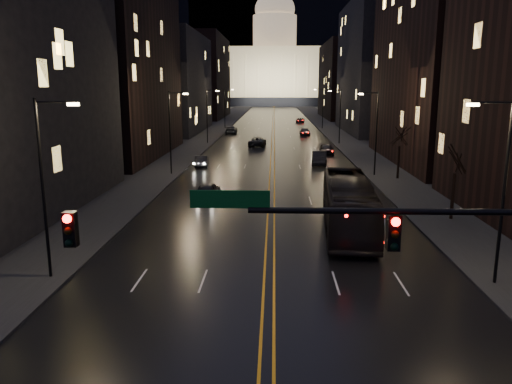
# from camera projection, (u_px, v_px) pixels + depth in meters

# --- Properties ---
(road) EXTENTS (20.00, 320.00, 0.02)m
(road) POSITION_uv_depth(u_px,v_px,m) (274.00, 120.00, 142.01)
(road) COLOR black
(road) RESTS_ON ground
(sidewalk_left) EXTENTS (8.00, 320.00, 0.16)m
(sidewalk_left) POSITION_uv_depth(u_px,v_px,m) (225.00, 120.00, 142.50)
(sidewalk_left) COLOR black
(sidewalk_left) RESTS_ON ground
(sidewalk_right) EXTENTS (8.00, 320.00, 0.16)m
(sidewalk_right) POSITION_uv_depth(u_px,v_px,m) (323.00, 120.00, 141.50)
(sidewalk_right) COLOR black
(sidewalk_right) RESTS_ON ground
(center_line) EXTENTS (0.62, 320.00, 0.01)m
(center_line) POSITION_uv_depth(u_px,v_px,m) (274.00, 120.00, 142.01)
(center_line) COLOR orange
(center_line) RESTS_ON road
(building_left_mid) EXTENTS (12.00, 30.00, 28.00)m
(building_left_mid) POSITION_uv_depth(u_px,v_px,m) (114.00, 51.00, 65.57)
(building_left_mid) COLOR black
(building_left_mid) RESTS_ON ground
(building_left_far) EXTENTS (12.00, 34.00, 20.00)m
(building_left_far) POSITION_uv_depth(u_px,v_px,m) (173.00, 83.00, 103.54)
(building_left_far) COLOR black
(building_left_far) RESTS_ON ground
(building_left_dist) EXTENTS (12.00, 40.00, 24.00)m
(building_left_dist) POSITION_uv_depth(u_px,v_px,m) (204.00, 77.00, 150.04)
(building_left_dist) COLOR black
(building_left_dist) RESTS_ON ground
(building_right_tall) EXTENTS (12.00, 30.00, 38.00)m
(building_right_tall) POSITION_uv_depth(u_px,v_px,m) (451.00, 4.00, 59.11)
(building_right_tall) COLOR black
(building_right_tall) RESTS_ON ground
(building_right_mid) EXTENTS (12.00, 34.00, 26.00)m
(building_right_mid) POSITION_uv_depth(u_px,v_px,m) (377.00, 68.00, 101.41)
(building_right_mid) COLOR black
(building_right_mid) RESTS_ON ground
(building_right_dist) EXTENTS (12.00, 40.00, 22.00)m
(building_right_dist) POSITION_uv_depth(u_px,v_px,m) (344.00, 81.00, 148.74)
(building_right_dist) COLOR black
(building_right_dist) RESTS_ON ground
(mountain_ridge) EXTENTS (520.00, 60.00, 130.00)m
(mountain_ridge) POSITION_uv_depth(u_px,v_px,m) (329.00, 10.00, 371.33)
(mountain_ridge) COLOR black
(mountain_ridge) RESTS_ON ground
(capitol) EXTENTS (90.00, 50.00, 58.50)m
(capitol) POSITION_uv_depth(u_px,v_px,m) (274.00, 71.00, 255.71)
(capitol) COLOR black
(capitol) RESTS_ON ground
(traffic_signal) EXTENTS (17.29, 0.45, 7.00)m
(traffic_signal) POSITION_uv_depth(u_px,v_px,m) (481.00, 251.00, 13.69)
(traffic_signal) COLOR black
(traffic_signal) RESTS_ON ground
(streetlamp_right_near) EXTENTS (2.13, 0.25, 9.00)m
(streetlamp_right_near) POSITION_uv_depth(u_px,v_px,m) (501.00, 183.00, 23.29)
(streetlamp_right_near) COLOR black
(streetlamp_right_near) RESTS_ON ground
(streetlamp_left_near) EXTENTS (2.13, 0.25, 9.00)m
(streetlamp_left_near) POSITION_uv_depth(u_px,v_px,m) (46.00, 180.00, 24.07)
(streetlamp_left_near) COLOR black
(streetlamp_left_near) RESTS_ON ground
(streetlamp_right_mid) EXTENTS (2.13, 0.25, 9.00)m
(streetlamp_right_mid) POSITION_uv_depth(u_px,v_px,m) (375.00, 129.00, 52.61)
(streetlamp_right_mid) COLOR black
(streetlamp_right_mid) RESTS_ON ground
(streetlamp_left_mid) EXTENTS (2.13, 0.25, 9.00)m
(streetlamp_left_mid) POSITION_uv_depth(u_px,v_px,m) (172.00, 128.00, 53.39)
(streetlamp_left_mid) COLOR black
(streetlamp_left_mid) RESTS_ON ground
(streetlamp_right_far) EXTENTS (2.13, 0.25, 9.00)m
(streetlamp_right_far) POSITION_uv_depth(u_px,v_px,m) (339.00, 113.00, 81.93)
(streetlamp_right_far) COLOR black
(streetlamp_right_far) RESTS_ON ground
(streetlamp_left_far) EXTENTS (2.13, 0.25, 9.00)m
(streetlamp_left_far) POSITION_uv_depth(u_px,v_px,m) (208.00, 113.00, 82.70)
(streetlamp_left_far) COLOR black
(streetlamp_left_far) RESTS_ON ground
(streetlamp_right_dist) EXTENTS (2.13, 0.25, 9.00)m
(streetlamp_right_dist) POSITION_uv_depth(u_px,v_px,m) (322.00, 106.00, 111.25)
(streetlamp_right_dist) COLOR black
(streetlamp_right_dist) RESTS_ON ground
(streetlamp_left_dist) EXTENTS (2.13, 0.25, 9.00)m
(streetlamp_left_dist) POSITION_uv_depth(u_px,v_px,m) (226.00, 106.00, 112.02)
(streetlamp_left_dist) COLOR black
(streetlamp_left_dist) RESTS_ON ground
(tree_right_mid) EXTENTS (2.40, 2.40, 6.65)m
(tree_right_mid) POSITION_uv_depth(u_px,v_px,m) (456.00, 159.00, 35.06)
(tree_right_mid) COLOR black
(tree_right_mid) RESTS_ON ground
(tree_right_far) EXTENTS (2.40, 2.40, 6.65)m
(tree_right_far) POSITION_uv_depth(u_px,v_px,m) (400.00, 136.00, 50.69)
(tree_right_far) COLOR black
(tree_right_far) RESTS_ON ground
(bus) EXTENTS (3.88, 12.89, 3.54)m
(bus) POSITION_uv_depth(u_px,v_px,m) (348.00, 205.00, 33.16)
(bus) COLOR black
(bus) RESTS_ON ground
(oncoming_car_a) EXTENTS (2.02, 4.32, 1.43)m
(oncoming_car_a) POSITION_uv_depth(u_px,v_px,m) (208.00, 190.00, 43.11)
(oncoming_car_a) COLOR black
(oncoming_car_a) RESTS_ON ground
(oncoming_car_b) EXTENTS (1.85, 4.28, 1.37)m
(oncoming_car_b) POSITION_uv_depth(u_px,v_px,m) (202.00, 161.00, 59.79)
(oncoming_car_b) COLOR black
(oncoming_car_b) RESTS_ON ground
(oncoming_car_c) EXTENTS (2.90, 5.59, 1.51)m
(oncoming_car_c) POSITION_uv_depth(u_px,v_px,m) (257.00, 142.00, 80.04)
(oncoming_car_c) COLOR black
(oncoming_car_c) RESTS_ON ground
(oncoming_car_d) EXTENTS (2.36, 5.56, 1.60)m
(oncoming_car_d) POSITION_uv_depth(u_px,v_px,m) (231.00, 130.00, 100.61)
(oncoming_car_d) COLOR black
(oncoming_car_d) RESTS_ON ground
(receding_car_a) EXTENTS (2.18, 5.16, 1.66)m
(receding_car_a) POSITION_uv_depth(u_px,v_px,m) (319.00, 158.00, 61.25)
(receding_car_a) COLOR black
(receding_car_a) RESTS_ON ground
(receding_car_b) EXTENTS (1.90, 4.59, 1.56)m
(receding_car_b) POSITION_uv_depth(u_px,v_px,m) (327.00, 149.00, 70.26)
(receding_car_b) COLOR black
(receding_car_b) RESTS_ON ground
(receding_car_c) EXTENTS (1.97, 4.79, 1.39)m
(receding_car_c) POSITION_uv_depth(u_px,v_px,m) (305.00, 132.00, 97.11)
(receding_car_c) COLOR black
(receding_car_c) RESTS_ON ground
(receding_car_d) EXTENTS (2.53, 4.70, 1.25)m
(receding_car_d) POSITION_uv_depth(u_px,v_px,m) (300.00, 120.00, 131.12)
(receding_car_d) COLOR black
(receding_car_d) RESTS_ON ground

